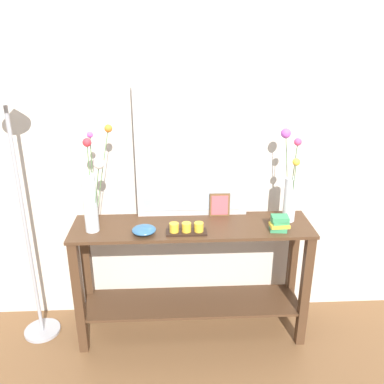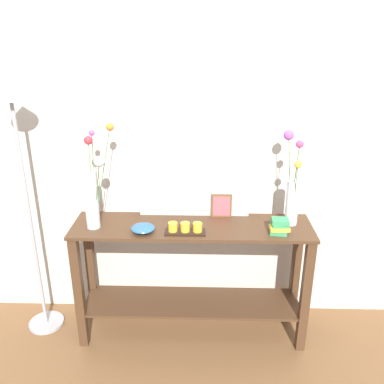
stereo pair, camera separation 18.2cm
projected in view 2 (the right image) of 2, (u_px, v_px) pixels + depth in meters
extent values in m
cube|color=brown|center=(192.00, 331.00, 2.89)|extent=(7.00, 6.00, 0.02)
cube|color=beige|center=(193.00, 129.00, 2.68)|extent=(6.40, 0.08, 2.70)
cube|color=#472D1C|center=(192.00, 227.00, 2.59)|extent=(1.50, 0.38, 0.02)
cube|color=#472D1C|center=(192.00, 302.00, 2.80)|extent=(1.44, 0.34, 0.02)
cube|color=#472D1C|center=(79.00, 294.00, 2.62)|extent=(0.06, 0.06, 0.79)
cube|color=#472D1C|center=(305.00, 298.00, 2.58)|extent=(0.06, 0.06, 0.79)
cube|color=#472D1C|center=(91.00, 268.00, 2.90)|extent=(0.06, 0.06, 0.79)
cube|color=#472D1C|center=(295.00, 271.00, 2.86)|extent=(0.06, 0.06, 0.79)
cube|color=#B7B2AD|center=(194.00, 150.00, 2.57)|extent=(0.71, 0.03, 0.88)
cube|color=#9EADB7|center=(194.00, 151.00, 2.56)|extent=(0.63, 0.00, 0.80)
cylinder|color=silver|center=(91.00, 200.00, 2.50)|extent=(0.08, 0.08, 0.36)
cylinder|color=#4C753D|center=(94.00, 180.00, 2.48)|extent=(0.02, 0.04, 0.57)
sphere|color=#B24CB7|center=(92.00, 133.00, 2.39)|extent=(0.04, 0.04, 0.04)
cylinder|color=#4C753D|center=(97.00, 194.00, 2.46)|extent=(0.08, 0.06, 0.42)
sphere|color=silver|center=(99.00, 161.00, 2.36)|extent=(0.06, 0.06, 0.06)
cylinder|color=#4C753D|center=(92.00, 184.00, 2.45)|extent=(0.01, 0.02, 0.53)
sphere|color=red|center=(88.00, 140.00, 2.36)|extent=(0.05, 0.05, 0.05)
cylinder|color=#4C753D|center=(102.00, 177.00, 2.48)|extent=(0.12, 0.09, 0.59)
sphere|color=orange|center=(110.00, 127.00, 2.40)|extent=(0.05, 0.05, 0.05)
cylinder|color=silver|center=(292.00, 203.00, 2.56)|extent=(0.08, 0.08, 0.29)
cylinder|color=#4C753D|center=(295.00, 194.00, 2.50)|extent=(0.02, 0.07, 0.39)
sphere|color=yellow|center=(298.00, 165.00, 2.39)|extent=(0.05, 0.05, 0.05)
cylinder|color=#4C753D|center=(290.00, 179.00, 2.53)|extent=(0.06, 0.04, 0.54)
sphere|color=#B24CB7|center=(289.00, 135.00, 2.45)|extent=(0.06, 0.06, 0.06)
cylinder|color=#4C753D|center=(294.00, 184.00, 2.48)|extent=(0.01, 0.06, 0.51)
sphere|color=#EA4275|center=(300.00, 144.00, 2.36)|extent=(0.05, 0.05, 0.05)
cube|color=black|center=(185.00, 232.00, 2.49)|extent=(0.24, 0.09, 0.01)
cylinder|color=gold|center=(173.00, 227.00, 2.48)|extent=(0.06, 0.06, 0.05)
cylinder|color=gold|center=(185.00, 227.00, 2.48)|extent=(0.06, 0.06, 0.05)
cylinder|color=gold|center=(198.00, 227.00, 2.48)|extent=(0.06, 0.06, 0.05)
cube|color=brown|center=(221.00, 206.00, 2.68)|extent=(0.13, 0.01, 0.16)
cube|color=#CB565D|center=(221.00, 206.00, 2.67)|extent=(0.11, 0.00, 0.13)
cylinder|color=#2D5B84|center=(143.00, 232.00, 2.50)|extent=(0.06, 0.06, 0.01)
ellipsoid|color=#2D5B84|center=(143.00, 228.00, 2.49)|extent=(0.14, 0.14, 0.04)
cube|color=#388E56|center=(278.00, 231.00, 2.49)|extent=(0.11, 0.10, 0.03)
cube|color=gold|center=(280.00, 228.00, 2.47)|extent=(0.12, 0.08, 0.02)
cube|color=#388E56|center=(280.00, 225.00, 2.46)|extent=(0.10, 0.07, 0.02)
cube|color=#388E56|center=(280.00, 221.00, 2.46)|extent=(0.10, 0.08, 0.03)
cylinder|color=#9E9EA3|center=(47.00, 323.00, 2.95)|extent=(0.24, 0.24, 0.02)
cylinder|color=#9E9EA3|center=(31.00, 223.00, 2.66)|extent=(0.02, 0.02, 1.56)
cone|color=beige|center=(10.00, 91.00, 2.35)|extent=(0.18, 0.18, 0.10)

